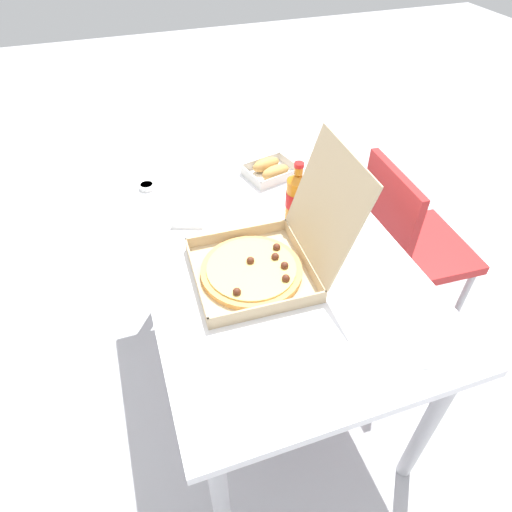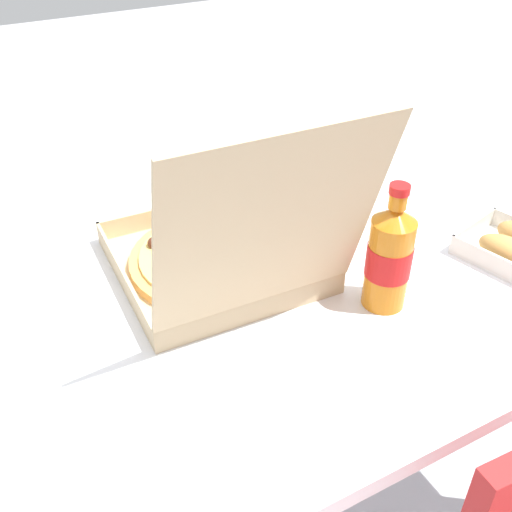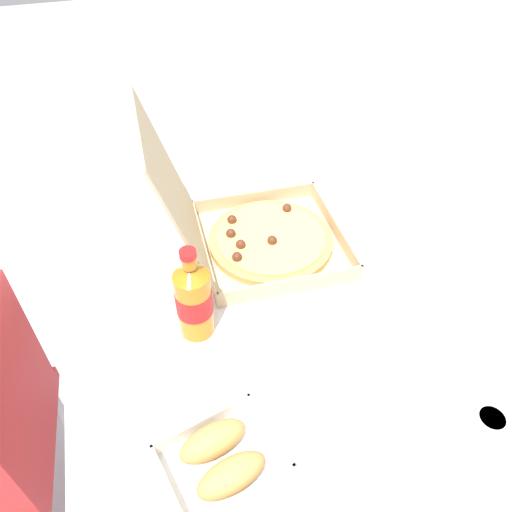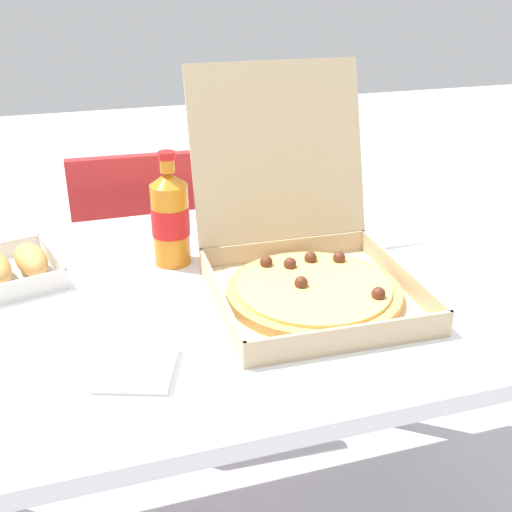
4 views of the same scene
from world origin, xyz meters
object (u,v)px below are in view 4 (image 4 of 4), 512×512
bread_side_box (13,266)px  paper_menu (400,213)px  chair (146,264)px  pizza_box_open (307,265)px  cola_bottle (170,218)px  napkin_pile (135,366)px

bread_side_box → paper_menu: 0.86m
chair → pizza_box_open: bearing=-73.6°
cola_bottle → paper_menu: 0.57m
chair → napkin_pile: chair is taller
pizza_box_open → paper_menu: bearing=39.5°
cola_bottle → napkin_pile: bearing=-108.9°
chair → napkin_pile: bearing=-98.2°
bread_side_box → paper_menu: size_ratio=1.05×
chair → napkin_pile: 0.90m
pizza_box_open → bread_side_box: pizza_box_open is taller
paper_menu → bread_side_box: bearing=-151.4°
cola_bottle → paper_menu: bearing=10.1°
pizza_box_open → napkin_pile: (-0.33, -0.16, -0.04)m
chair → bread_side_box: chair is taller
paper_menu → napkin_pile: 0.81m
paper_menu → napkin_pile: (-0.68, -0.45, 0.01)m
chair → pizza_box_open: 0.78m
pizza_box_open → paper_menu: 0.45m
chair → paper_menu: chair is taller
chair → paper_menu: bearing=-36.4°
cola_bottle → paper_menu: (0.56, 0.10, -0.09)m
paper_menu → pizza_box_open: bearing=-117.4°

